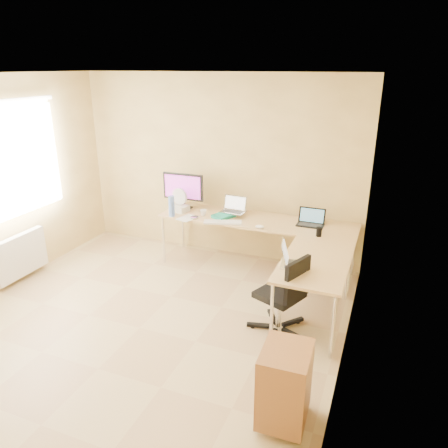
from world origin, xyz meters
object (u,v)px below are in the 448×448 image
at_px(desk_return, 313,291).
at_px(cabinet, 285,384).
at_px(mug, 203,213).
at_px(office_chair, 280,289).
at_px(laptop_black, 311,217).
at_px(monitor, 183,191).
at_px(desk_fan, 181,200).
at_px(laptop_center, 233,205).
at_px(desk_main, 256,244).
at_px(water_bottle, 172,206).
at_px(keyboard, 223,222).
at_px(laptop_return, 295,256).

relative_size(desk_return, cabinet, 2.08).
height_order(mug, office_chair, office_chair).
distance_m(laptop_black, mug, 1.46).
xyz_separation_m(monitor, cabinet, (2.17, -2.60, -0.63)).
distance_m(desk_fan, office_chair, 2.27).
distance_m(monitor, laptop_center, 0.78).
distance_m(desk_return, laptop_black, 1.17).
relative_size(monitor, laptop_center, 1.82).
relative_size(desk_main, water_bottle, 9.19).
bearing_deg(desk_fan, laptop_black, 11.65).
relative_size(desk_return, office_chair, 1.44).
distance_m(desk_return, cabinet, 1.54).
bearing_deg(cabinet, office_chair, 104.38).
xyz_separation_m(monitor, office_chair, (1.80, -1.39, -0.49)).
relative_size(laptop_center, laptop_black, 0.97).
xyz_separation_m(desk_return, office_chair, (-0.30, -0.33, 0.14)).
relative_size(desk_fan, cabinet, 0.48).
xyz_separation_m(desk_main, mug, (-0.74, -0.11, 0.41)).
height_order(laptop_black, office_chair, office_chair).
distance_m(mug, cabinet, 3.03).
xyz_separation_m(laptop_black, cabinet, (0.33, -2.58, -0.48)).
xyz_separation_m(keyboard, water_bottle, (-0.75, 0.00, 0.13)).
bearing_deg(cabinet, keyboard, 119.91).
bearing_deg(cabinet, desk_main, 109.94).
bearing_deg(laptop_return, desk_main, 23.66).
bearing_deg(mug, keyboard, -27.04).
distance_m(laptop_black, keyboard, 1.14).
relative_size(water_bottle, desk_fan, 0.96).
height_order(desk_main, office_chair, office_chair).
relative_size(desk_main, office_chair, 2.94).
bearing_deg(keyboard, mug, 135.47).
bearing_deg(laptop_center, laptop_black, 3.86).
bearing_deg(desk_fan, cabinet, -39.27).
height_order(water_bottle, desk_fan, desk_fan).
xyz_separation_m(laptop_center, laptop_return, (1.14, -1.24, -0.05)).
height_order(laptop_center, office_chair, laptop_center).
height_order(mug, laptop_return, laptop_return).
bearing_deg(water_bottle, office_chair, -29.71).
height_order(laptop_center, cabinet, laptop_center).
relative_size(desk_return, keyboard, 2.63).
distance_m(desk_main, desk_fan, 1.24).
relative_size(keyboard, water_bottle, 1.71).
bearing_deg(office_chair, monitor, 164.59).
distance_m(laptop_center, keyboard, 0.36).
bearing_deg(mug, desk_fan, 165.06).
bearing_deg(desk_return, mug, 152.58).
xyz_separation_m(laptop_center, mug, (-0.38, -0.15, -0.11)).
xyz_separation_m(keyboard, mug, (-0.36, 0.19, 0.03)).
distance_m(desk_main, mug, 0.85).
distance_m(keyboard, desk_fan, 0.82).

